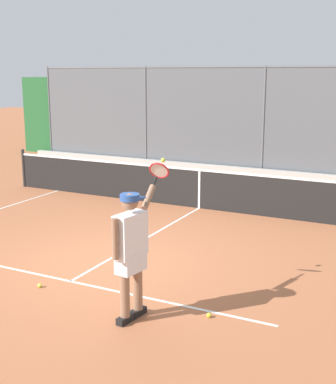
% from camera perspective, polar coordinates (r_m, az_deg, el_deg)
% --- Properties ---
extents(ground_plane, '(60.00, 60.00, 0.00)m').
position_cam_1_polar(ground_plane, '(9.27, -6.65, -7.42)').
color(ground_plane, '#A8603D').
extents(court_line_markings, '(8.53, 9.24, 0.01)m').
position_cam_1_polar(court_line_markings, '(8.23, -12.03, -10.31)').
color(court_line_markings, white).
rests_on(court_line_markings, ground).
extents(fence_backdrop, '(20.16, 1.37, 3.39)m').
position_cam_1_polar(fence_backdrop, '(17.76, 10.90, 7.15)').
color(fence_backdrop, '#565B60').
rests_on(fence_backdrop, ground).
extents(tennis_net, '(10.95, 0.09, 1.07)m').
position_cam_1_polar(tennis_net, '(12.55, 3.43, 0.43)').
color(tennis_net, '#2D2D2D').
rests_on(tennis_net, ground).
extents(tennis_player, '(0.35, 1.44, 2.01)m').
position_cam_1_polar(tennis_player, '(6.83, -4.01, -5.88)').
color(tennis_player, black).
rests_on(tennis_player, ground).
extents(tennis_ball_by_sideline, '(0.07, 0.07, 0.07)m').
position_cam_1_polar(tennis_ball_by_sideline, '(7.23, 4.47, -13.17)').
color(tennis_ball_by_sideline, '#CCDB33').
rests_on(tennis_ball_by_sideline, ground).
extents(tennis_ball_near_baseline, '(0.07, 0.07, 0.07)m').
position_cam_1_polar(tennis_ball_near_baseline, '(8.35, -13.74, -9.82)').
color(tennis_ball_near_baseline, '#D6E042').
rests_on(tennis_ball_near_baseline, ground).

